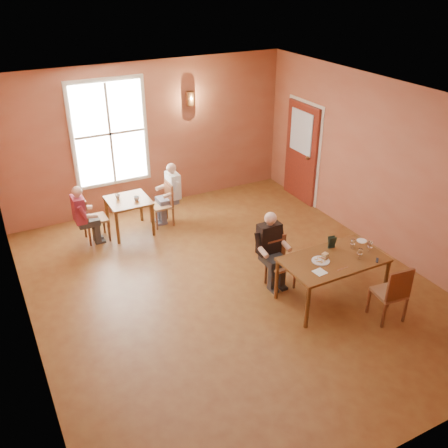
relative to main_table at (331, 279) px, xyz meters
name	(u,v)px	position (x,y,z in m)	size (l,w,h in m)	color
ground	(230,286)	(-1.23, 1.00, -0.36)	(6.00, 7.00, 0.01)	brown
wall_back	(149,137)	(-1.23, 4.50, 1.14)	(6.00, 0.04, 3.00)	brown
wall_front	(408,347)	(-1.23, -2.50, 1.14)	(6.00, 0.04, 3.00)	brown
wall_left	(16,251)	(-4.23, 1.00, 1.14)	(0.04, 7.00, 3.00)	brown
wall_right	(383,168)	(1.77, 1.00, 1.14)	(0.04, 7.00, 3.00)	brown
ceiling	(231,102)	(-1.23, 1.00, 2.64)	(6.00, 7.00, 0.04)	white
window	(110,134)	(-2.03, 4.45, 1.34)	(1.36, 0.10, 1.96)	white
door	(301,153)	(1.71, 3.30, 0.69)	(0.12, 1.04, 2.10)	maroon
wall_sconce	(190,98)	(-0.33, 4.40, 1.84)	(0.16, 0.16, 0.28)	brown
main_table	(331,279)	(0.00, 0.00, 0.00)	(1.55, 0.87, 0.73)	brown
chair_diner_main	(281,264)	(-0.50, 0.65, 0.05)	(0.37, 0.37, 0.83)	#522F16
diner_main	(282,255)	(-0.50, 0.62, 0.24)	(0.48, 0.48, 1.20)	#31241C
chair_empty	(389,291)	(0.44, -0.75, 0.09)	(0.40, 0.40, 0.91)	brown
plate_food	(321,260)	(-0.22, 0.03, 0.38)	(0.27, 0.27, 0.03)	silver
sandwich	(325,257)	(-0.14, 0.04, 0.41)	(0.08, 0.08, 0.10)	tan
goblet_a	(353,243)	(0.45, 0.11, 0.45)	(0.07, 0.07, 0.17)	white
goblet_b	(370,247)	(0.60, -0.09, 0.46)	(0.07, 0.07, 0.18)	silver
goblet_c	(360,253)	(0.34, -0.17, 0.45)	(0.07, 0.07, 0.18)	white
menu_stand	(332,242)	(0.17, 0.27, 0.46)	(0.12, 0.06, 0.20)	black
knife	(343,269)	(-0.06, -0.28, 0.37)	(0.20, 0.02, 0.00)	silver
napkin	(320,272)	(-0.41, -0.20, 0.37)	(0.17, 0.17, 0.01)	white
side_plate	(362,241)	(0.73, 0.21, 0.37)	(0.16, 0.16, 0.01)	white
sunglasses	(377,260)	(0.54, -0.34, 0.37)	(0.12, 0.04, 0.01)	black
second_table	(130,216)	(-2.06, 3.52, -0.02)	(0.77, 0.77, 0.68)	brown
chair_diner_white	(161,205)	(-1.41, 3.52, 0.07)	(0.38, 0.38, 0.86)	#422215
diner_white	(162,197)	(-1.38, 3.52, 0.22)	(0.47, 0.47, 1.17)	silver
chair_diner_maroon	(95,218)	(-2.71, 3.52, 0.09)	(0.40, 0.40, 0.91)	#5C2C1A
diner_maroon	(93,213)	(-2.74, 3.52, 0.20)	(0.45, 0.45, 1.13)	#561A19
cup_a	(137,198)	(-1.92, 3.41, 0.36)	(0.11, 0.11, 0.08)	white
cup_b	(118,197)	(-2.21, 3.65, 0.36)	(0.09, 0.09, 0.09)	beige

